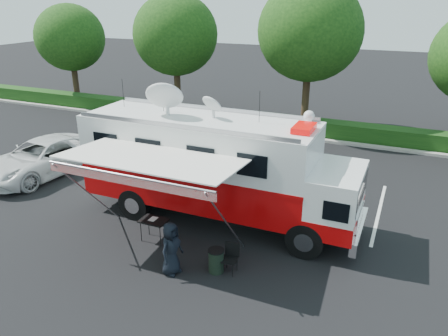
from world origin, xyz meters
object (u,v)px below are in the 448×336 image
(folding_table, at_px, (154,221))
(white_suv, at_px, (45,174))
(trash_bin, at_px, (216,261))
(command_truck, at_px, (216,167))

(folding_table, bearing_deg, white_suv, 159.14)
(white_suv, bearing_deg, folding_table, -14.00)
(white_suv, distance_m, trash_bin, 11.41)
(command_truck, relative_size, trash_bin, 13.45)
(white_suv, relative_size, folding_table, 6.41)
(command_truck, distance_m, white_suv, 9.59)
(command_truck, bearing_deg, folding_table, -120.10)
(white_suv, relative_size, trash_bin, 7.83)
(command_truck, height_order, white_suv, command_truck)
(command_truck, relative_size, folding_table, 11.01)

